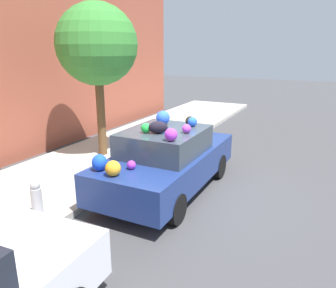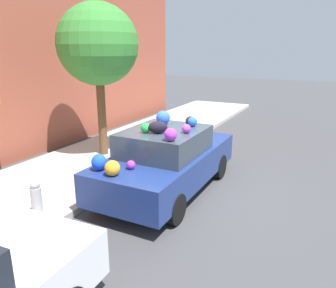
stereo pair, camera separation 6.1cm
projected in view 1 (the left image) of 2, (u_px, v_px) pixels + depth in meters
The scene contains 6 objects.
ground_plane at pixel (170, 190), 7.54m from camera, with size 60.00×60.00×0.00m, color #424244.
sidewalk_curb at pixel (79, 169), 8.68m from camera, with size 24.00×3.20×0.14m.
building_facade at pixel (2, 58), 8.70m from camera, with size 18.00×1.20×5.88m.
street_tree at pixel (97, 45), 8.85m from camera, with size 2.21×2.21×4.22m.
fire_hydrant at pixel (37, 199), 6.04m from camera, with size 0.20×0.20×0.70m.
art_car at pixel (167, 159), 7.31m from camera, with size 4.09×1.79×1.79m.
Camera 1 is at (-6.22, -3.07, 3.15)m, focal length 35.00 mm.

